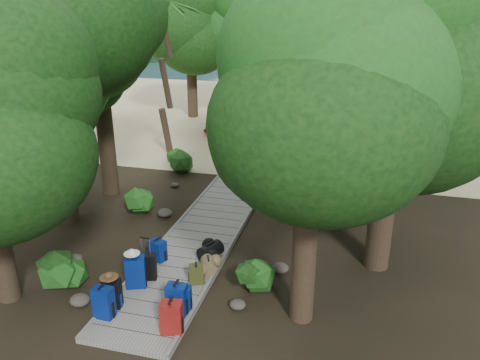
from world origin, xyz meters
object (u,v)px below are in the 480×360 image
(backpack_left_d, at_px, (158,249))
(backpack_right_c, at_px, (183,297))
(backpack_left_a, at_px, (103,301))
(backpack_left_b, at_px, (112,292))
(backpack_right_a, at_px, (172,316))
(backpack_right_d, at_px, (196,273))
(sun_lounger, at_px, (340,143))
(backpack_right_b, at_px, (177,298))
(suitcase_on_boardwalk, at_px, (147,267))
(lone_suitcase_on_sand, at_px, (271,149))
(kayak, at_px, (208,132))
(duffel_right_khaki, at_px, (208,265))
(duffel_right_black, at_px, (210,251))
(backpack_left_c, at_px, (135,270))

(backpack_left_d, height_order, backpack_right_c, backpack_left_d)
(backpack_left_a, height_order, backpack_left_b, backpack_left_a)
(backpack_left_d, bearing_deg, backpack_left_a, -72.45)
(backpack_right_a, distance_m, backpack_right_c, 0.77)
(backpack_left_d, xyz_separation_m, backpack_right_d, (1.32, -0.76, -0.05))
(backpack_right_a, relative_size, sun_lounger, 0.37)
(backpack_left_a, height_order, backpack_right_d, backpack_left_a)
(backpack_left_b, xyz_separation_m, backpack_left_d, (0.15, 2.09, -0.05))
(backpack_left_d, distance_m, backpack_right_b, 2.35)
(backpack_right_d, bearing_deg, backpack_right_a, -107.62)
(suitcase_on_boardwalk, xyz_separation_m, lone_suitcase_on_sand, (0.94, 10.54, -0.13))
(backpack_left_b, distance_m, backpack_right_a, 1.65)
(backpack_right_b, relative_size, kayak, 0.22)
(backpack_left_b, bearing_deg, duffel_right_khaki, 38.23)
(backpack_left_d, xyz_separation_m, lone_suitcase_on_sand, (1.06, 9.66, -0.11))
(duffel_right_khaki, bearing_deg, backpack_right_b, -117.55)
(backpack_right_d, bearing_deg, suitcase_on_boardwalk, 164.72)
(sun_lounger, bearing_deg, backpack_right_a, -75.60)
(backpack_left_a, bearing_deg, duffel_right_black, 65.69)
(backpack_left_b, xyz_separation_m, sun_lounger, (4.12, 13.45, -0.13))
(kayak, bearing_deg, sun_lounger, -32.12)
(duffel_right_khaki, xyz_separation_m, kayak, (-4.11, 12.42, -0.10))
(backpack_left_d, height_order, kayak, backpack_left_d)
(backpack_right_a, relative_size, backpack_right_b, 0.99)
(backpack_right_c, bearing_deg, suitcase_on_boardwalk, 135.18)
(backpack_left_a, bearing_deg, backpack_right_c, 25.52)
(duffel_right_black, bearing_deg, backpack_right_d, -62.92)
(backpack_left_b, distance_m, backpack_right_d, 1.98)
(backpack_right_b, distance_m, suitcase_on_boardwalk, 1.60)
(lone_suitcase_on_sand, bearing_deg, kayak, 143.19)
(backpack_left_d, bearing_deg, lone_suitcase_on_sand, 104.53)
(backpack_left_a, height_order, backpack_right_b, backpack_left_a)
(backpack_left_b, height_order, suitcase_on_boardwalk, backpack_left_b)
(duffel_right_black, distance_m, kayak, 12.41)
(lone_suitcase_on_sand, height_order, kayak, lone_suitcase_on_sand)
(backpack_left_a, bearing_deg, lone_suitcase_on_sand, 86.18)
(backpack_right_c, bearing_deg, backpack_right_a, -94.86)
(duffel_right_black, xyz_separation_m, kayak, (-3.95, 11.76, -0.13))
(backpack_right_c, relative_size, kayak, 0.18)
(kayak, bearing_deg, backpack_right_c, -98.71)
(backpack_left_d, relative_size, duffel_right_black, 0.96)
(backpack_left_b, height_order, backpack_left_d, backpack_left_b)
(duffel_right_black, distance_m, sun_lounger, 11.24)
(lone_suitcase_on_sand, bearing_deg, backpack_right_d, -91.13)
(sun_lounger, bearing_deg, duffel_right_black, -79.11)
(backpack_left_c, height_order, backpack_right_d, backpack_left_c)
(lone_suitcase_on_sand, distance_m, sun_lounger, 3.37)
(suitcase_on_boardwalk, bearing_deg, backpack_right_b, -59.51)
(backpack_right_a, relative_size, backpack_right_c, 1.26)
(backpack_right_c, distance_m, sun_lounger, 13.40)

